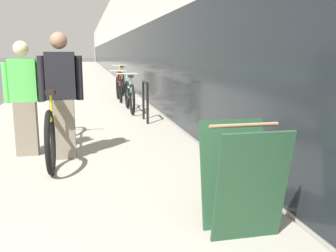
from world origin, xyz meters
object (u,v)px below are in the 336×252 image
object	(u,v)px
cruiser_bike_nearest	(129,96)
sandwich_board_sign	(242,179)
tandem_bicycle	(57,124)
person_bystander	(25,99)
cruiser_bike_middle	(119,88)
person_rider	(62,96)
bike_rack_hoop	(145,97)
cruiser_bike_farthest	(121,82)

from	to	relation	value
cruiser_bike_nearest	sandwich_board_sign	xyz separation A→B (m)	(0.13, -6.51, 0.07)
tandem_bicycle	person_bystander	xyz separation A→B (m)	(-0.40, -0.10, 0.38)
tandem_bicycle	cruiser_bike_middle	size ratio (longest dim) A/B	1.79
tandem_bicycle	person_rider	xyz separation A→B (m)	(0.11, -0.38, 0.44)
cruiser_bike_nearest	cruiser_bike_middle	size ratio (longest dim) A/B	1.07
bike_rack_hoop	cruiser_bike_farthest	bearing A→B (deg)	89.87
tandem_bicycle	bike_rack_hoop	distance (m)	2.67
tandem_bicycle	person_bystander	size ratio (longest dim) A/B	1.87
bike_rack_hoop	cruiser_bike_middle	bearing A→B (deg)	93.61
tandem_bicycle	sandwich_board_sign	xyz separation A→B (m)	(1.61, -2.95, 0.04)
tandem_bicycle	cruiser_bike_nearest	world-z (taller)	tandem_bicycle
tandem_bicycle	bike_rack_hoop	world-z (taller)	tandem_bicycle
bike_rack_hoop	cruiser_bike_middle	xyz separation A→B (m)	(-0.23, 3.60, -0.14)
person_bystander	sandwich_board_sign	size ratio (longest dim) A/B	1.76
tandem_bicycle	cruiser_bike_nearest	xyz separation A→B (m)	(1.47, 3.56, -0.03)
cruiser_bike_farthest	sandwich_board_sign	size ratio (longest dim) A/B	2.13
person_bystander	cruiser_bike_nearest	bearing A→B (deg)	62.90
person_rider	person_bystander	world-z (taller)	person_rider
person_rider	cruiser_bike_farthest	bearing A→B (deg)	79.14
tandem_bicycle	cruiser_bike_farthest	world-z (taller)	cruiser_bike_farthest
cruiser_bike_nearest	cruiser_bike_farthest	bearing A→B (deg)	87.51
bike_rack_hoop	person_rider	bearing A→B (deg)	-121.48
person_bystander	cruiser_bike_nearest	xyz separation A→B (m)	(1.87, 3.66, -0.41)
tandem_bicycle	sandwich_board_sign	size ratio (longest dim) A/B	3.30
person_bystander	cruiser_bike_nearest	distance (m)	4.13
person_rider	person_bystander	xyz separation A→B (m)	(-0.51, 0.28, -0.05)
person_rider	person_bystander	size ratio (longest dim) A/B	1.07
person_bystander	person_rider	bearing A→B (deg)	-28.74
person_rider	cruiser_bike_nearest	xyz separation A→B (m)	(1.36, 3.94, -0.47)
bike_rack_hoop	sandwich_board_sign	bearing A→B (deg)	-90.33
cruiser_bike_nearest	person_rider	bearing A→B (deg)	-109.02
tandem_bicycle	cruiser_bike_middle	bearing A→B (deg)	76.12
tandem_bicycle	cruiser_bike_nearest	bearing A→B (deg)	67.52
cruiser_bike_nearest	cruiser_bike_farthest	world-z (taller)	cruiser_bike_farthest
tandem_bicycle	sandwich_board_sign	world-z (taller)	tandem_bicycle
cruiser_bike_nearest	bike_rack_hoop	bearing A→B (deg)	-83.60
bike_rack_hoop	person_bystander	bearing A→B (deg)	-132.74
cruiser_bike_nearest	sandwich_board_sign	distance (m)	6.51
person_rider	sandwich_board_sign	distance (m)	2.99
person_bystander	tandem_bicycle	bearing A→B (deg)	14.26
person_rider	sandwich_board_sign	xyz separation A→B (m)	(1.49, -2.56, -0.40)
person_bystander	bike_rack_hoop	size ratio (longest dim) A/B	1.87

